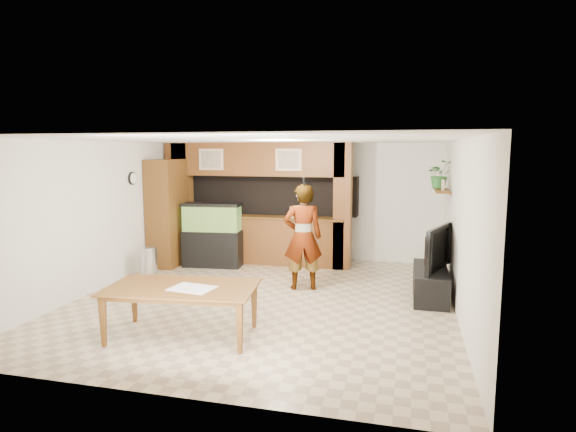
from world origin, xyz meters
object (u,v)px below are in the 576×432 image
(person, at_px, (303,237))
(dining_table, at_px, (181,313))
(television, at_px, (432,247))
(aquarium, at_px, (212,236))
(pantry_cabinet, at_px, (168,213))

(person, bearing_deg, dining_table, 50.03)
(dining_table, bearing_deg, person, 61.03)
(television, bearing_deg, dining_table, 148.71)
(aquarium, xyz_separation_m, person, (2.21, -1.18, 0.27))
(aquarium, bearing_deg, dining_table, -78.29)
(aquarium, distance_m, person, 2.52)
(television, height_order, person, person)
(pantry_cabinet, bearing_deg, aquarium, 5.89)
(television, bearing_deg, person, 110.31)
(television, relative_size, person, 0.67)
(television, height_order, dining_table, television)
(pantry_cabinet, bearing_deg, television, -11.23)
(person, bearing_deg, television, 162.76)
(pantry_cabinet, xyz_separation_m, television, (5.35, -1.06, -0.27))
(pantry_cabinet, height_order, aquarium, pantry_cabinet)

